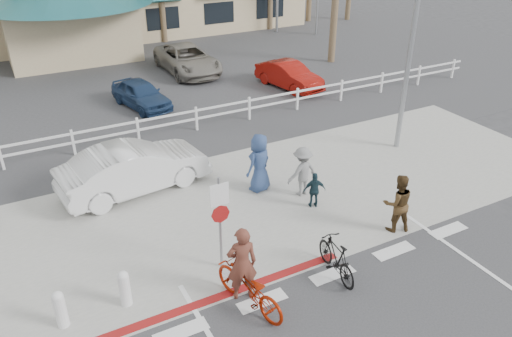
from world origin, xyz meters
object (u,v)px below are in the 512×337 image
bike_red (249,288)px  bike_black (336,258)px  car_white_sedan (134,168)px  sign_post (220,219)px

bike_red → bike_black: (2.42, -0.01, -0.05)m
car_white_sedan → sign_post: bearing=-177.9°
sign_post → car_white_sedan: bearing=99.6°
bike_red → car_white_sedan: 6.45m
sign_post → bike_red: 1.83m
bike_red → car_white_sedan: (-0.76, 6.40, 0.22)m
sign_post → bike_red: bearing=-92.0°
bike_black → bike_red: bearing=6.0°
bike_red → bike_black: size_ratio=1.26×
bike_black → car_white_sedan: 7.16m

